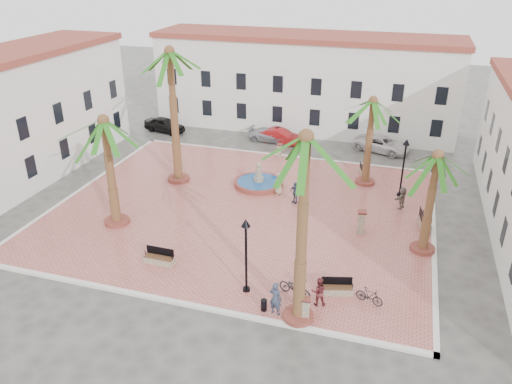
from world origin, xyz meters
TOP-DOWN VIEW (x-y plane):
  - ground at (0.00, 0.00)m, footprint 120.00×120.00m
  - plaza at (0.00, 0.00)m, footprint 26.00×22.00m
  - kerb_n at (0.00, 11.00)m, footprint 26.30×0.30m
  - kerb_s at (0.00, -11.00)m, footprint 26.30×0.30m
  - kerb_e at (13.00, 0.00)m, footprint 0.30×22.30m
  - kerb_w at (-13.00, 0.00)m, footprint 0.30×22.30m
  - building_north at (-0.00, 19.99)m, footprint 30.40×7.40m
  - building_west at (-19.00, 0.00)m, footprint 6.40×24.40m
  - fountain at (-0.05, 4.09)m, footprint 3.79×3.79m
  - palm_nw at (-6.48, 3.18)m, footprint 5.69×5.69m
  - palm_sw at (-7.45, -4.47)m, footprint 5.46×5.46m
  - palm_s at (6.41, -10.40)m, footprint 5.09×5.09m
  - palm_e at (12.30, -1.97)m, footprint 4.89×4.89m
  - palm_ne at (7.87, 7.04)m, footprint 5.00×5.00m
  - bench_s at (-2.45, -8.05)m, footprint 1.84×0.57m
  - bench_se at (7.94, -7.85)m, footprint 1.82×0.97m
  - bench_e at (12.38, 1.06)m, footprint 0.90×2.06m
  - bench_ne at (7.60, 8.70)m, footprint 0.99×1.66m
  - lamppost_s at (3.25, -9.03)m, footprint 0.48×0.48m
  - lamppost_e at (10.60, 5.52)m, footprint 0.49×0.49m
  - bollard_se at (6.78, -10.40)m, footprint 0.52×0.52m
  - bollard_n at (-0.03, 10.40)m, footprint 0.46×0.46m
  - bollard_e at (8.41, -0.93)m, footprint 0.65×0.65m
  - litter_bin at (4.61, -10.33)m, footprint 0.32×0.32m
  - cyclist_a at (5.23, -10.40)m, footprint 0.77×0.61m
  - bicycle_a at (5.84, -8.67)m, footprint 2.02×1.22m
  - cyclist_b at (7.16, -9.05)m, footprint 0.91×0.79m
  - bicycle_b at (9.67, -8.17)m, footprint 1.56×0.88m
  - pedestrian_fountain_a at (1.86, 3.06)m, footprint 1.00×0.89m
  - pedestrian_fountain_b at (3.34, 2.02)m, footprint 1.01×0.81m
  - pedestrian_north at (-7.90, 5.84)m, footprint 0.60×1.03m
  - pedestrian_east at (10.79, 3.41)m, footprint 1.07×1.59m
  - car_black at (-13.19, 14.19)m, footprint 4.66×2.63m
  - car_red at (-0.98, 14.43)m, footprint 4.40×2.13m
  - car_silver at (-2.10, 14.60)m, footprint 4.39×2.10m
  - car_white at (8.52, 14.97)m, footprint 5.52×3.74m

SIDE VIEW (x-z plane):
  - ground at x=0.00m, z-range 0.00..0.00m
  - plaza at x=0.00m, z-range 0.00..0.15m
  - kerb_n at x=0.00m, z-range 0.00..0.16m
  - kerb_s at x=0.00m, z-range 0.00..0.16m
  - kerb_e at x=13.00m, z-range 0.00..0.16m
  - kerb_w at x=-13.00m, z-range 0.00..0.16m
  - bench_ne at x=7.60m, z-range -0.03..0.80m
  - bench_se at x=7.94m, z-range -0.05..0.87m
  - fountain at x=-0.05m, z-range -0.56..1.40m
  - bench_s at x=-2.45m, z-range -0.06..0.91m
  - bench_e at x=12.38m, z-range -0.08..0.97m
  - litter_bin at x=4.61m, z-range 0.15..0.77m
  - bicycle_b at x=9.67m, z-range 0.15..1.05m
  - car_silver at x=-2.10m, z-range 0.00..1.23m
  - bicycle_a at x=5.84m, z-range 0.15..1.15m
  - car_red at x=-0.98m, z-range 0.00..1.39m
  - car_white at x=8.52m, z-range 0.00..1.40m
  - car_black at x=-13.19m, z-range 0.00..1.50m
  - bollard_n at x=-0.03m, z-range 0.17..1.41m
  - bollard_se at x=6.78m, z-range 0.17..1.44m
  - pedestrian_north at x=-7.90m, z-range 0.15..1.74m
  - pedestrian_fountain_b at x=3.34m, z-range 0.15..1.76m
  - bollard_e at x=8.41m, z-range 0.18..1.73m
  - cyclist_b at x=7.16m, z-range 0.15..1.76m
  - pedestrian_east at x=10.79m, z-range 0.15..1.79m
  - pedestrian_fountain_a at x=1.86m, z-range 0.15..1.87m
  - cyclist_a at x=5.23m, z-range 0.15..2.01m
  - lamppost_s at x=3.25m, z-range 0.93..5.34m
  - lamppost_e at x=10.60m, z-range 0.94..5.43m
  - building_north at x=0.00m, z-range 0.02..9.52m
  - building_west at x=-19.00m, z-range 0.02..10.02m
  - palm_e at x=12.30m, z-range 2.32..8.90m
  - palm_ne at x=7.87m, z-range 2.51..9.53m
  - palm_sw at x=-7.45m, z-range 2.69..10.26m
  - palm_s at x=6.41m, z-range 3.80..13.68m
  - palm_nw at x=-6.48m, z-range 4.00..14.53m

